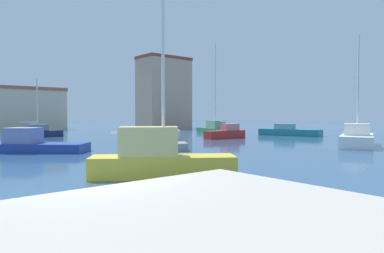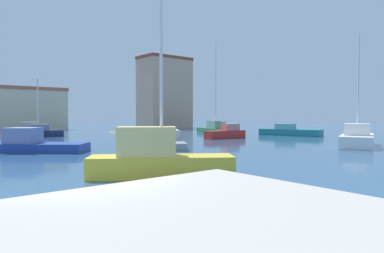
# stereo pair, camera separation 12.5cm
# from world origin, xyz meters

# --- Properties ---
(water) EXTENTS (160.00, 160.00, 0.00)m
(water) POSITION_xyz_m (15.00, 20.00, 0.00)
(water) COLOR #2D5175
(water) RESTS_ON ground
(sailboat_white_behind_lamppost) EXTENTS (6.85, 4.54, 8.39)m
(sailboat_white_behind_lamppost) POSITION_xyz_m (22.67, 4.11, 0.61)
(sailboat_white_behind_lamppost) COLOR white
(sailboat_white_behind_lamppost) RESTS_ON water
(motorboat_teal_distant_north) EXTENTS (3.87, 7.10, 1.34)m
(motorboat_teal_distant_north) POSITION_xyz_m (30.15, 15.23, 0.46)
(motorboat_teal_distant_north) COLOR #1E707A
(motorboat_teal_distant_north) RESTS_ON water
(motorboat_red_far_left) EXTENTS (4.62, 1.41, 1.46)m
(motorboat_red_far_left) POSITION_xyz_m (21.30, 16.53, 0.55)
(motorboat_red_far_left) COLOR #B22823
(motorboat_red_far_left) RESTS_ON water
(sailboat_yellow_distant_east) EXTENTS (5.39, 4.35, 8.55)m
(sailboat_yellow_distant_east) POSITION_xyz_m (4.08, 3.17, 0.75)
(sailboat_yellow_distant_east) COLOR gold
(sailboat_yellow_distant_east) RESTS_ON water
(sailboat_green_far_right) EXTENTS (3.65, 7.45, 11.57)m
(sailboat_green_far_right) POSITION_xyz_m (27.22, 24.28, 0.63)
(sailboat_green_far_right) COLOR #28703D
(sailboat_green_far_right) RESTS_ON water
(motorboat_blue_mid_harbor) EXTENTS (6.56, 6.26, 1.56)m
(motorboat_blue_mid_harbor) POSITION_xyz_m (2.70, 15.78, 0.50)
(motorboat_blue_mid_harbor) COLOR #233D93
(motorboat_blue_mid_harbor) RESTS_ON water
(sailboat_navy_near_pier) EXTENTS (4.96, 1.86, 6.14)m
(sailboat_navy_near_pier) POSITION_xyz_m (7.44, 30.83, 0.53)
(sailboat_navy_near_pier) COLOR #19234C
(sailboat_navy_near_pier) RESTS_ON water
(motorboat_grey_outer_mooring) EXTENTS (6.49, 8.17, 1.25)m
(motorboat_grey_outer_mooring) POSITION_xyz_m (11.69, 13.56, 0.43)
(motorboat_grey_outer_mooring) COLOR gray
(motorboat_grey_outer_mooring) RESTS_ON water
(yacht_club) EXTENTS (11.56, 6.95, 6.54)m
(yacht_club) POSITION_xyz_m (10.75, 50.22, 3.28)
(yacht_club) COLOR beige
(yacht_club) RESTS_ON ground
(warehouse_block) EXTENTS (8.70, 5.46, 12.41)m
(warehouse_block) POSITION_xyz_m (31.91, 42.33, 6.22)
(warehouse_block) COLOR tan
(warehouse_block) RESTS_ON ground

